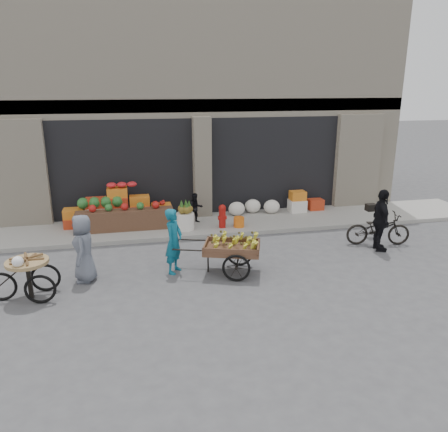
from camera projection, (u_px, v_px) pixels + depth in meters
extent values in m
plane|color=#424244|center=(240.00, 282.00, 9.73)|extent=(80.00, 80.00, 0.00)
cube|color=gray|center=(208.00, 224.00, 13.55)|extent=(18.00, 2.20, 0.12)
cube|color=beige|center=(187.00, 105.00, 16.39)|extent=(14.00, 6.00, 7.00)
cube|color=gray|center=(199.00, 105.00, 13.70)|extent=(14.00, 0.30, 0.40)
cube|color=black|center=(123.00, 166.00, 14.36)|extent=(4.40, 1.60, 3.10)
cube|color=black|center=(267.00, 160.00, 15.37)|extent=(4.40, 1.60, 3.10)
cube|color=beige|center=(201.00, 167.00, 14.07)|extent=(0.55, 0.80, 3.22)
cube|color=brown|center=(125.00, 220.00, 12.80)|extent=(2.80, 0.45, 0.60)
sphere|color=#1E5923|center=(100.00, 202.00, 13.00)|extent=(0.34, 0.34, 0.34)
cylinder|color=silver|center=(185.00, 221.00, 12.84)|extent=(0.52, 0.52, 0.50)
cylinder|color=#A5140F|center=(222.00, 218.00, 13.01)|extent=(0.20, 0.20, 0.56)
sphere|color=#A5140F|center=(222.00, 208.00, 12.91)|extent=(0.22, 0.22, 0.22)
cylinder|color=orange|center=(239.00, 222.00, 13.10)|extent=(0.32, 0.32, 0.30)
ellipsoid|color=silver|center=(254.00, 208.00, 14.37)|extent=(1.70, 0.60, 0.44)
imported|color=black|center=(196.00, 208.00, 13.42)|extent=(0.51, 0.43, 0.93)
cube|color=brown|center=(232.00, 250.00, 10.05)|extent=(1.47, 1.19, 0.11)
torus|color=black|center=(236.00, 268.00, 9.68)|extent=(0.62, 0.26, 0.64)
torus|color=black|center=(239.00, 253.00, 10.54)|extent=(0.62, 0.26, 0.64)
cylinder|color=black|center=(208.00, 261.00, 10.20)|extent=(0.05, 0.05, 0.53)
imported|color=#0E5972|center=(174.00, 241.00, 10.05)|extent=(0.60, 0.67, 1.54)
cylinder|color=#9E7F51|center=(27.00, 262.00, 8.78)|extent=(0.86, 0.86, 0.07)
cube|color=black|center=(30.00, 280.00, 8.89)|extent=(0.08, 0.08, 0.80)
torus|color=black|center=(40.00, 289.00, 8.70)|extent=(0.62, 0.07, 0.62)
torus|color=black|center=(46.00, 278.00, 9.23)|extent=(0.62, 0.07, 0.62)
torus|color=black|center=(1.00, 287.00, 8.82)|extent=(0.62, 0.07, 0.62)
imported|color=slate|center=(84.00, 248.00, 9.61)|extent=(0.52, 0.77, 1.54)
imported|color=black|center=(378.00, 229.00, 11.91)|extent=(1.80, 0.96, 0.90)
imported|color=black|center=(381.00, 220.00, 11.38)|extent=(0.61, 1.04, 1.66)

